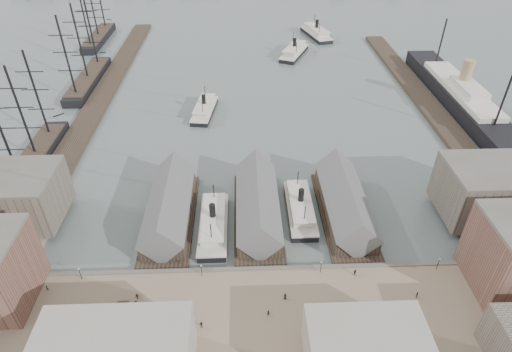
{
  "coord_description": "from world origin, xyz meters",
  "views": [
    {
      "loc": [
        -4.06,
        -80.13,
        85.68
      ],
      "look_at": [
        0.0,
        30.0,
        6.0
      ],
      "focal_mm": 30.0,
      "sensor_mm": 36.0,
      "label": 1
    }
  ],
  "objects_px": {
    "ferry_docked_west": "(213,223)",
    "tram": "(494,288)",
    "horse_cart_right": "(383,322)",
    "horse_cart_left": "(130,304)",
    "horse_cart_center": "(179,308)",
    "ocean_steamer": "(460,96)"
  },
  "relations": [
    {
      "from": "ferry_docked_west",
      "to": "tram",
      "type": "bearing_deg",
      "value": -21.92
    },
    {
      "from": "horse_cart_right",
      "to": "ferry_docked_west",
      "type": "bearing_deg",
      "value": 41.18
    },
    {
      "from": "ferry_docked_west",
      "to": "horse_cart_right",
      "type": "bearing_deg",
      "value": -41.66
    },
    {
      "from": "horse_cart_left",
      "to": "horse_cart_right",
      "type": "height_order",
      "value": "horse_cart_right"
    },
    {
      "from": "horse_cart_center",
      "to": "horse_cart_right",
      "type": "xyz_separation_m",
      "value": [
        46.13,
        -5.44,
        0.0
      ]
    },
    {
      "from": "horse_cart_left",
      "to": "horse_cart_right",
      "type": "relative_size",
      "value": 0.95
    },
    {
      "from": "horse_cart_right",
      "to": "ocean_steamer",
      "type": "bearing_deg",
      "value": -37.41
    },
    {
      "from": "horse_cart_center",
      "to": "horse_cart_right",
      "type": "distance_m",
      "value": 46.45
    },
    {
      "from": "ferry_docked_west",
      "to": "horse_cart_right",
      "type": "distance_m",
      "value": 53.02
    },
    {
      "from": "horse_cart_center",
      "to": "tram",
      "type": "bearing_deg",
      "value": -98.41
    },
    {
      "from": "ferry_docked_west",
      "to": "tram",
      "type": "xyz_separation_m",
      "value": [
        68.41,
        -27.53,
        1.58
      ]
    },
    {
      "from": "ferry_docked_west",
      "to": "horse_cart_left",
      "type": "xyz_separation_m",
      "value": [
        -18.2,
        -28.06,
        0.51
      ]
    },
    {
      "from": "ocean_steamer",
      "to": "horse_cart_right",
      "type": "relative_size",
      "value": 21.18
    },
    {
      "from": "ferry_docked_west",
      "to": "horse_cart_center",
      "type": "height_order",
      "value": "ferry_docked_west"
    },
    {
      "from": "horse_cart_left",
      "to": "horse_cart_right",
      "type": "distance_m",
      "value": 58.25
    },
    {
      "from": "ocean_steamer",
      "to": "horse_cart_center",
      "type": "height_order",
      "value": "ocean_steamer"
    },
    {
      "from": "horse_cart_left",
      "to": "tram",
      "type": "bearing_deg",
      "value": -89.98
    },
    {
      "from": "tram",
      "to": "horse_cart_right",
      "type": "distance_m",
      "value": 29.83
    },
    {
      "from": "ferry_docked_west",
      "to": "ocean_steamer",
      "type": "height_order",
      "value": "ocean_steamer"
    },
    {
      "from": "ocean_steamer",
      "to": "horse_cart_left",
      "type": "height_order",
      "value": "ocean_steamer"
    },
    {
      "from": "ocean_steamer",
      "to": "horse_cart_right",
      "type": "height_order",
      "value": "ocean_steamer"
    },
    {
      "from": "horse_cart_left",
      "to": "horse_cart_right",
      "type": "bearing_deg",
      "value": -97.41
    }
  ]
}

